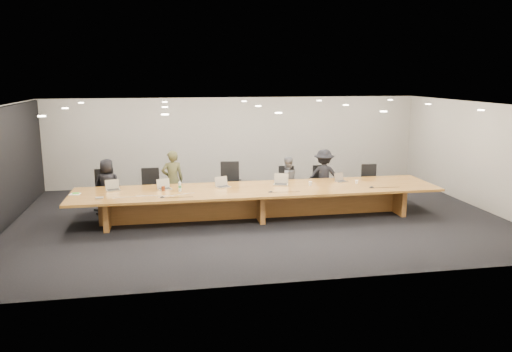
{
  "coord_description": "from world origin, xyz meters",
  "views": [
    {
      "loc": [
        -2.18,
        -11.81,
        3.51
      ],
      "look_at": [
        0.0,
        0.3,
        1.0
      ],
      "focal_mm": 35.0,
      "sensor_mm": 36.0,
      "label": 1
    }
  ],
  "objects_px": {
    "person_b": "(173,180)",
    "laptop_e": "(341,177)",
    "paper_cup_far": "(357,182)",
    "chair_far_right": "(371,182)",
    "chair_left": "(151,189)",
    "chair_mid_right": "(286,185)",
    "av_box": "(99,198)",
    "person_d": "(324,176)",
    "laptop_b": "(165,184)",
    "laptop_c": "(223,182)",
    "chair_far_left": "(106,191)",
    "paper_cup_near": "(310,184)",
    "mic_center": "(271,192)",
    "mic_right": "(372,187)",
    "water_bottle": "(180,187)",
    "chair_right": "(322,183)",
    "chair_mid_left": "(230,184)",
    "amber_mug": "(163,188)",
    "conference_table": "(258,197)",
    "laptop_a": "(113,185)",
    "person_a": "(108,186)",
    "mic_left": "(162,197)",
    "laptop_d": "(281,179)",
    "person_c": "(287,181)"
  },
  "relations": [
    {
      "from": "laptop_b",
      "to": "laptop_c",
      "type": "relative_size",
      "value": 0.96
    },
    {
      "from": "chair_right",
      "to": "chair_far_right",
      "type": "height_order",
      "value": "chair_far_right"
    },
    {
      "from": "laptop_e",
      "to": "mic_center",
      "type": "height_order",
      "value": "laptop_e"
    },
    {
      "from": "water_bottle",
      "to": "mic_left",
      "type": "height_order",
      "value": "water_bottle"
    },
    {
      "from": "person_a",
      "to": "laptop_a",
      "type": "xyz_separation_m",
      "value": [
        0.22,
        -0.8,
        0.18
      ]
    },
    {
      "from": "person_b",
      "to": "person_d",
      "type": "bearing_deg",
      "value": 173.75
    },
    {
      "from": "person_b",
      "to": "laptop_e",
      "type": "distance_m",
      "value": 4.44
    },
    {
      "from": "conference_table",
      "to": "chair_left",
      "type": "height_order",
      "value": "chair_left"
    },
    {
      "from": "laptop_a",
      "to": "av_box",
      "type": "height_order",
      "value": "laptop_a"
    },
    {
      "from": "laptop_e",
      "to": "water_bottle",
      "type": "bearing_deg",
      "value": 163.41
    },
    {
      "from": "person_c",
      "to": "water_bottle",
      "type": "relative_size",
      "value": 5.97
    },
    {
      "from": "person_b",
      "to": "person_d",
      "type": "height_order",
      "value": "person_b"
    },
    {
      "from": "chair_far_right",
      "to": "person_d",
      "type": "xyz_separation_m",
      "value": [
        -1.4,
        -0.04,
        0.23
      ]
    },
    {
      "from": "chair_left",
      "to": "chair_mid_right",
      "type": "relative_size",
      "value": 1.08
    },
    {
      "from": "paper_cup_far",
      "to": "chair_far_right",
      "type": "bearing_deg",
      "value": 51.61
    },
    {
      "from": "chair_left",
      "to": "av_box",
      "type": "xyz_separation_m",
      "value": [
        -1.09,
        -1.62,
        0.21
      ]
    },
    {
      "from": "laptop_a",
      "to": "laptop_e",
      "type": "relative_size",
      "value": 1.12
    },
    {
      "from": "av_box",
      "to": "mic_right",
      "type": "xyz_separation_m",
      "value": [
        6.53,
        -0.06,
        0.0
      ]
    },
    {
      "from": "chair_right",
      "to": "laptop_a",
      "type": "height_order",
      "value": "chair_right"
    },
    {
      "from": "person_a",
      "to": "av_box",
      "type": "xyz_separation_m",
      "value": [
        -0.01,
        -1.57,
        0.06
      ]
    },
    {
      "from": "person_d",
      "to": "person_c",
      "type": "bearing_deg",
      "value": 12.19
    },
    {
      "from": "chair_far_right",
      "to": "laptop_d",
      "type": "bearing_deg",
      "value": -158.48
    },
    {
      "from": "mic_center",
      "to": "mic_right",
      "type": "distance_m",
      "value": 2.58
    },
    {
      "from": "laptop_d",
      "to": "mic_center",
      "type": "relative_size",
      "value": 3.02
    },
    {
      "from": "chair_right",
      "to": "mic_right",
      "type": "xyz_separation_m",
      "value": [
        0.71,
        -1.78,
        0.26
      ]
    },
    {
      "from": "chair_left",
      "to": "water_bottle",
      "type": "bearing_deg",
      "value": -59.13
    },
    {
      "from": "chair_far_left",
      "to": "person_b",
      "type": "xyz_separation_m",
      "value": [
        1.7,
        0.02,
        0.22
      ]
    },
    {
      "from": "chair_left",
      "to": "laptop_b",
      "type": "height_order",
      "value": "chair_left"
    },
    {
      "from": "paper_cup_near",
      "to": "mic_left",
      "type": "bearing_deg",
      "value": -170.57
    },
    {
      "from": "chair_mid_right",
      "to": "mic_right",
      "type": "relative_size",
      "value": 7.47
    },
    {
      "from": "chair_far_left",
      "to": "mic_center",
      "type": "relative_size",
      "value": 9.4
    },
    {
      "from": "chair_left",
      "to": "person_d",
      "type": "height_order",
      "value": "person_d"
    },
    {
      "from": "chair_mid_right",
      "to": "person_b",
      "type": "distance_m",
      "value": 3.11
    },
    {
      "from": "laptop_b",
      "to": "water_bottle",
      "type": "height_order",
      "value": "laptop_b"
    },
    {
      "from": "chair_far_right",
      "to": "paper_cup_near",
      "type": "bearing_deg",
      "value": -148.42
    },
    {
      "from": "chair_far_right",
      "to": "person_c",
      "type": "xyz_separation_m",
      "value": [
        -2.44,
        -0.01,
        0.15
      ]
    },
    {
      "from": "conference_table",
      "to": "chair_mid_right",
      "type": "xyz_separation_m",
      "value": [
        1.03,
        1.32,
        -0.01
      ]
    },
    {
      "from": "chair_far_right",
      "to": "laptop_c",
      "type": "distance_m",
      "value": 4.4
    },
    {
      "from": "person_d",
      "to": "amber_mug",
      "type": "distance_m",
      "value": 4.47
    },
    {
      "from": "chair_right",
      "to": "av_box",
      "type": "distance_m",
      "value": 6.07
    },
    {
      "from": "chair_right",
      "to": "water_bottle",
      "type": "height_order",
      "value": "chair_right"
    },
    {
      "from": "chair_right",
      "to": "av_box",
      "type": "relative_size",
      "value": 5.92
    },
    {
      "from": "av_box",
      "to": "paper_cup_near",
      "type": "bearing_deg",
      "value": 3.94
    },
    {
      "from": "chair_left",
      "to": "laptop_d",
      "type": "relative_size",
      "value": 3.02
    },
    {
      "from": "chair_mid_left",
      "to": "av_box",
      "type": "bearing_deg",
      "value": -143.48
    },
    {
      "from": "laptop_d",
      "to": "laptop_b",
      "type": "bearing_deg",
      "value": -161.96
    },
    {
      "from": "chair_mid_right",
      "to": "paper_cup_near",
      "type": "xyz_separation_m",
      "value": [
        0.33,
        -1.25,
        0.29
      ]
    },
    {
      "from": "chair_mid_left",
      "to": "laptop_c",
      "type": "height_order",
      "value": "chair_mid_left"
    },
    {
      "from": "chair_right",
      "to": "mic_right",
      "type": "distance_m",
      "value": 1.93
    },
    {
      "from": "person_b",
      "to": "laptop_c",
      "type": "bearing_deg",
      "value": 137.52
    }
  ]
}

